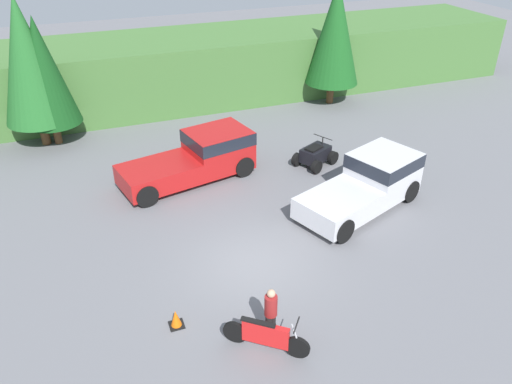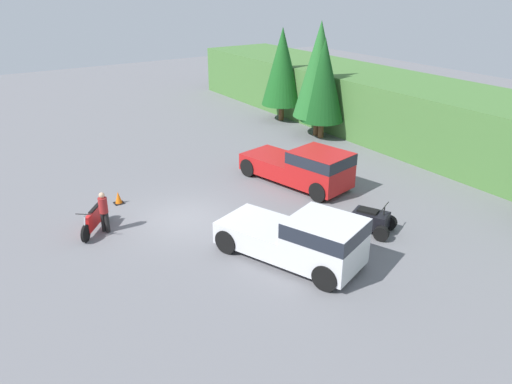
{
  "view_description": "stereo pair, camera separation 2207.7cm",
  "coord_description": "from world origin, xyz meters",
  "px_view_note": "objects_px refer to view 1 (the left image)",
  "views": [
    {
      "loc": [
        -4.47,
        -12.02,
        10.42
      ],
      "look_at": [
        1.12,
        2.83,
        0.95
      ],
      "focal_mm": 35.0,
      "sensor_mm": 36.0,
      "label": 1
    },
    {
      "loc": [
        17.15,
        -7.69,
        9.28
      ],
      "look_at": [
        1.12,
        2.83,
        0.95
      ],
      "focal_mm": 35.0,
      "sensor_mm": 36.0,
      "label": 2
    }
  ],
  "objects_px": {
    "traffic_cone": "(176,319)",
    "pickup_truck_second": "(369,182)",
    "pickup_truck_red": "(200,155)",
    "dirt_bike": "(266,336)",
    "rider_person": "(271,312)",
    "quad_atv": "(315,155)"
  },
  "relations": [
    {
      "from": "traffic_cone",
      "to": "pickup_truck_second",
      "type": "bearing_deg",
      "value": 23.77
    },
    {
      "from": "pickup_truck_red",
      "to": "traffic_cone",
      "type": "xyz_separation_m",
      "value": [
        -2.93,
        -8.14,
        -0.75
      ]
    },
    {
      "from": "pickup_truck_second",
      "to": "dirt_bike",
      "type": "relative_size",
      "value": 2.91
    },
    {
      "from": "dirt_bike",
      "to": "rider_person",
      "type": "height_order",
      "value": "rider_person"
    },
    {
      "from": "pickup_truck_second",
      "to": "traffic_cone",
      "type": "height_order",
      "value": "pickup_truck_second"
    },
    {
      "from": "pickup_truck_red",
      "to": "traffic_cone",
      "type": "height_order",
      "value": "pickup_truck_red"
    },
    {
      "from": "rider_person",
      "to": "traffic_cone",
      "type": "bearing_deg",
      "value": -151.55
    },
    {
      "from": "pickup_truck_red",
      "to": "pickup_truck_second",
      "type": "bearing_deg",
      "value": -51.44
    },
    {
      "from": "rider_person",
      "to": "traffic_cone",
      "type": "xyz_separation_m",
      "value": [
        -2.32,
        1.31,
        -0.66
      ]
    },
    {
      "from": "pickup_truck_second",
      "to": "dirt_bike",
      "type": "bearing_deg",
      "value": -160.91
    },
    {
      "from": "dirt_bike",
      "to": "traffic_cone",
      "type": "distance_m",
      "value": 2.64
    },
    {
      "from": "rider_person",
      "to": "pickup_truck_red",
      "type": "bearing_deg",
      "value": 144.24
    },
    {
      "from": "pickup_truck_second",
      "to": "rider_person",
      "type": "xyz_separation_m",
      "value": [
        -6.09,
        -5.01,
        -0.09
      ]
    },
    {
      "from": "pickup_truck_red",
      "to": "rider_person",
      "type": "distance_m",
      "value": 9.47
    },
    {
      "from": "traffic_cone",
      "to": "dirt_bike",
      "type": "bearing_deg",
      "value": -39.22
    },
    {
      "from": "dirt_bike",
      "to": "quad_atv",
      "type": "bearing_deg",
      "value": 95.16
    },
    {
      "from": "quad_atv",
      "to": "rider_person",
      "type": "xyz_separation_m",
      "value": [
        -5.68,
        -8.71,
        0.44
      ]
    },
    {
      "from": "dirt_bike",
      "to": "quad_atv",
      "type": "relative_size",
      "value": 0.88
    },
    {
      "from": "pickup_truck_second",
      "to": "traffic_cone",
      "type": "xyz_separation_m",
      "value": [
        -8.41,
        -3.7,
        -0.75
      ]
    },
    {
      "from": "pickup_truck_second",
      "to": "rider_person",
      "type": "distance_m",
      "value": 7.89
    },
    {
      "from": "rider_person",
      "to": "dirt_bike",
      "type": "bearing_deg",
      "value": -70.26
    },
    {
      "from": "pickup_truck_second",
      "to": "quad_atv",
      "type": "height_order",
      "value": "pickup_truck_second"
    }
  ]
}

